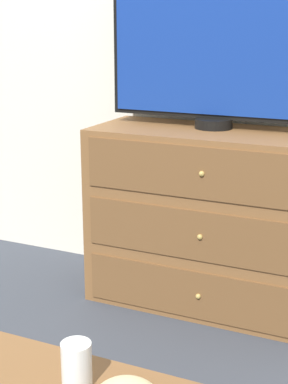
% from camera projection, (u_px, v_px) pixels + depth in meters
% --- Properties ---
extents(ground_plane, '(12.00, 12.00, 0.00)m').
position_uv_depth(ground_plane, '(210.00, 278.00, 3.13)').
color(ground_plane, '#383D47').
extents(wall_back, '(12.00, 0.05, 2.60)m').
position_uv_depth(wall_back, '(220.00, 24.00, 2.79)').
color(wall_back, silver).
rests_on(wall_back, ground_plane).
extents(dresser, '(1.17, 0.49, 0.84)m').
position_uv_depth(dresser, '(217.00, 220.00, 2.74)').
color(dresser, brown).
rests_on(dresser, ground_plane).
extents(tv, '(1.00, 0.17, 0.75)m').
position_uv_depth(tv, '(217.00, 42.00, 2.59)').
color(tv, black).
rests_on(tv, dresser).
extents(drink_cup, '(0.08, 0.08, 0.12)m').
position_uv_depth(drink_cup, '(77.00, 367.00, 1.50)').
color(drink_cup, '#9E6638').
rests_on(drink_cup, coffee_table).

